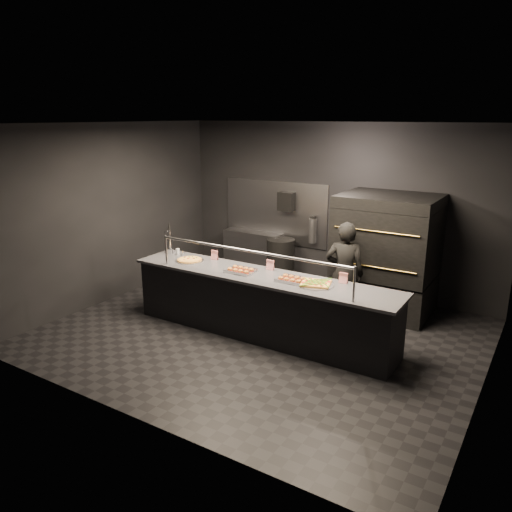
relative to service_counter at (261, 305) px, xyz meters
name	(u,v)px	position (x,y,z in m)	size (l,w,h in m)	color
room	(261,235)	(-0.02, 0.05, 1.03)	(6.04, 6.00, 3.00)	black
service_counter	(261,305)	(0.00, 0.00, 0.00)	(4.10, 0.78, 1.37)	black
pizza_oven	(386,253)	(1.20, 1.90, 0.50)	(1.50, 1.23, 1.91)	black
prep_shelf	(253,254)	(-1.60, 2.32, -0.01)	(1.20, 0.35, 0.90)	#99999E
towel_dispenser	(287,201)	(-0.90, 2.39, 1.09)	(0.30, 0.20, 0.35)	black
fire_extinguisher	(313,230)	(-0.35, 2.40, 0.60)	(0.14, 0.14, 0.51)	#B2B2B7
beer_tap	(170,244)	(-1.86, 0.20, 0.61)	(0.14, 0.20, 0.54)	silver
round_pizza	(190,260)	(-1.31, 0.01, 0.47)	(0.44, 0.44, 0.03)	silver
slider_tray_a	(241,270)	(-0.32, -0.04, 0.48)	(0.45, 0.35, 0.07)	silver
slider_tray_b	(292,279)	(0.50, -0.01, 0.48)	(0.44, 0.35, 0.06)	silver
square_pizza	(316,284)	(0.85, 0.02, 0.47)	(0.48, 0.48, 0.05)	silver
condiment_jar	(179,252)	(-1.67, 0.19, 0.50)	(0.15, 0.06, 0.10)	silver
tent_cards	(273,265)	(0.03, 0.28, 0.53)	(2.28, 0.04, 0.15)	white
trash_bin	(280,262)	(-0.87, 2.14, -0.03)	(0.53, 0.53, 0.88)	black
worker	(344,273)	(0.84, 1.05, 0.33)	(0.58, 0.38, 1.60)	black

